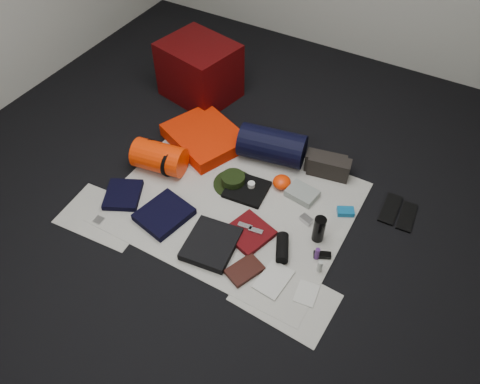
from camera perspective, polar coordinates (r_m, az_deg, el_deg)
The scene contains 37 objects.
floor at distance 3.29m, azimuth -0.85°, elevation -1.31°, with size 4.50×4.50×0.02m, color black.
newspaper_mat at distance 3.28m, azimuth -0.85°, elevation -1.16°, with size 1.60×1.30×0.01m, color silver.
newspaper_sheet_front_left at distance 3.33m, azimuth -16.22°, elevation -2.83°, with size 0.58×0.40×0.00m, color silver.
newspaper_sheet_front_right at distance 2.86m, azimuth 5.52°, elevation -12.68°, with size 0.58×0.40×0.00m, color silver.
red_cabinet at distance 4.10m, azimuth -4.95°, elevation 14.53°, with size 0.58×0.49×0.49m, color #460506.
sleeping_pad at distance 3.70m, azimuth -4.30°, elevation 6.72°, with size 0.58×0.47×0.11m, color red.
stuff_sack at distance 3.48m, azimuth -9.80°, elevation 4.18°, with size 0.22×0.22×0.38m, color #FA3104.
sack_strap_left at distance 3.53m, azimuth -11.09°, elevation 4.68°, with size 0.22×0.22×0.03m, color black.
sack_strap_right at distance 3.43m, azimuth -8.45°, elevation 3.58°, with size 0.22×0.22×0.03m, color black.
navy_duffel at distance 3.51m, azimuth 3.93°, elevation 5.67°, with size 0.26×0.26×0.49m, color black.
boonie_brim at distance 3.39m, azimuth -0.83°, elevation 1.02°, with size 0.29×0.29×0.01m, color black.
boonie_crown at distance 3.36m, azimuth -0.84°, elevation 1.50°, with size 0.17×0.17×0.07m, color black.
hiking_boot_left at distance 3.49m, azimuth 10.38°, elevation 3.45°, with size 0.29×0.11×0.15m, color black.
hiking_boot_right at distance 3.47m, azimuth 10.78°, elevation 3.01°, with size 0.30×0.11×0.15m, color black.
flip_flop_left at distance 3.39m, azimuth 17.86°, elevation -1.97°, with size 0.10×0.28×0.02m, color black.
flip_flop_right at distance 3.39m, azimuth 19.67°, elevation -2.84°, with size 0.10×0.26×0.01m, color black.
trousers_navy_a at distance 3.39m, azimuth -14.06°, elevation -0.32°, with size 0.24×0.27×0.04m, color black.
trousers_navy_b at distance 3.21m, azimuth -9.23°, elevation -2.70°, with size 0.29×0.33×0.05m, color black.
trousers_charcoal at distance 3.02m, azimuth -3.54°, elevation -6.33°, with size 0.31×0.35×0.05m, color black.
black_tshirt at distance 3.34m, azimuth 0.83°, elevation 0.32°, with size 0.28×0.27×0.03m, color black.
red_shirt at distance 3.08m, azimuth 1.08°, elevation -4.98°, with size 0.27×0.27×0.04m, color #53090C.
orange_stuff_sack at distance 3.36m, azimuth 5.11°, elevation 1.22°, with size 0.13×0.13×0.09m, color #FA3104.
first_aid_pouch at distance 3.32m, azimuth 7.58°, elevation -0.18°, with size 0.21×0.16×0.05m, color gray.
water_bottle at distance 3.04m, azimuth 9.60°, elevation -4.49°, with size 0.08×0.08×0.20m, color black.
speaker at distance 3.00m, azimuth 5.18°, elevation -6.79°, with size 0.08×0.08×0.20m, color black.
compact_camera at distance 3.18m, azimuth 8.08°, elevation -3.35°, with size 0.09×0.05×0.03m, color #BCBBC1.
cyan_case at distance 3.28m, azimuth 12.74°, elevation -2.34°, with size 0.11×0.07×0.04m, color #0F5F93.
toiletry_purple at distance 2.99m, azimuth 9.38°, elevation -7.44°, with size 0.03×0.03×0.09m, color #491F65.
toiletry_clear at distance 2.94m, azimuth 9.71°, elevation -8.92°, with size 0.03×0.03×0.09m, color #9FA39E.
paperback_book at distance 2.92m, azimuth 0.56°, elevation -9.50°, with size 0.14×0.22×0.03m, color black.
map_booklet at distance 2.90m, azimuth 4.11°, elevation -10.59°, with size 0.16×0.24×0.01m, color beige.
map_printout at distance 2.88m, azimuth 8.11°, elevation -12.13°, with size 0.12×0.16×0.01m, color beige.
sunglasses at distance 3.03m, azimuth 9.99°, elevation -7.57°, with size 0.11×0.04×0.03m, color black.
key_cluster at distance 3.31m, azimuth -16.83°, elevation -3.29°, with size 0.06×0.06×0.01m, color #BCBBC1.
tape_roll at distance 3.32m, azimuth 1.39°, elevation 0.89°, with size 0.05×0.05×0.04m, color silver.
energy_bar_a at distance 3.09m, azimuth 0.62°, elevation -4.15°, with size 0.10×0.04×0.01m, color #BCBBC1.
energy_bar_b at distance 3.06m, azimuth 1.93°, elevation -4.73°, with size 0.10×0.04×0.01m, color #BCBBC1.
Camera 1 is at (1.11, -1.85, 2.48)m, focal length 35.00 mm.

